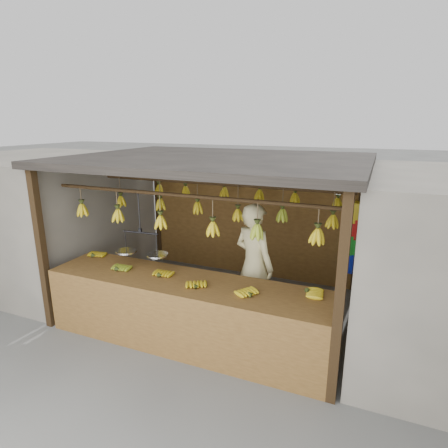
% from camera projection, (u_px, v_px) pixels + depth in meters
% --- Properties ---
extents(ground, '(80.00, 80.00, 0.00)m').
position_uv_depth(ground, '(217.00, 305.00, 6.10)').
color(ground, '#5B5B57').
extents(stall, '(4.30, 3.30, 2.40)m').
position_uv_depth(stall, '(225.00, 182.00, 5.87)').
color(stall, black).
rests_on(stall, ground).
extents(neighbor_left, '(3.00, 3.00, 2.30)m').
position_uv_depth(neighbor_left, '(44.00, 216.00, 7.14)').
color(neighbor_left, slate).
rests_on(neighbor_left, ground).
extents(counter, '(3.85, 0.87, 0.96)m').
position_uv_depth(counter, '(181.00, 298.00, 4.79)').
color(counter, brown).
rests_on(counter, ground).
extents(hanging_bananas, '(3.61, 2.22, 0.39)m').
position_uv_depth(hanging_bananas, '(216.00, 208.00, 5.66)').
color(hanging_bananas, gold).
rests_on(hanging_bananas, ground).
extents(balance_scale, '(0.76, 0.32, 0.88)m').
position_uv_depth(balance_scale, '(141.00, 250.00, 5.15)').
color(balance_scale, black).
rests_on(balance_scale, ground).
extents(vendor, '(0.78, 0.67, 1.82)m').
position_uv_depth(vendor, '(254.00, 265.00, 5.35)').
color(vendor, beige).
rests_on(vendor, ground).
extents(bag_bundles, '(0.08, 0.26, 1.22)m').
position_uv_depth(bag_bundles, '(354.00, 237.00, 6.30)').
color(bag_bundles, yellow).
rests_on(bag_bundles, ground).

